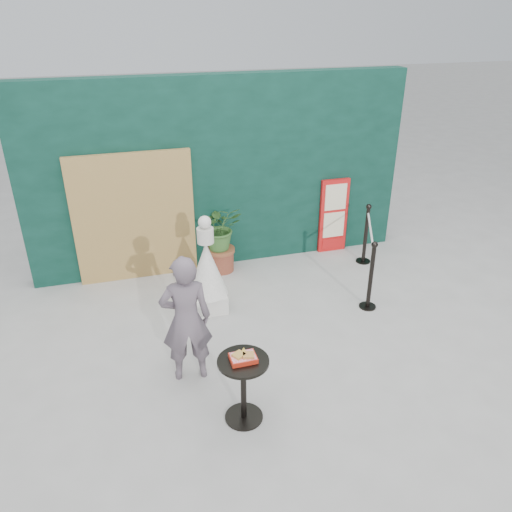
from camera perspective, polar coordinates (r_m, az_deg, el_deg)
The scene contains 10 objects.
ground at distance 5.98m, azimuth 3.34°, elevation -13.64°, with size 60.00×60.00×0.00m, color #ADAAA5.
back_wall at distance 7.95m, azimuth -4.03°, elevation 9.33°, with size 6.00×0.30×3.00m, color black.
bamboo_fence at distance 7.76m, azimuth -13.71°, elevation 4.24°, with size 1.80×0.08×2.00m, color tan.
woman at distance 5.59m, azimuth -7.99°, elevation -7.19°, with size 0.57×0.37×1.55m, color #62545E.
menu_board at distance 8.65m, azimuth 8.85°, elevation 4.55°, with size 0.50×0.07×1.30m.
statue at distance 6.90m, azimuth -5.61°, elevation -1.91°, with size 0.55×0.55×1.42m.
cafe_table at distance 5.17m, azimuth -1.45°, elevation -14.01°, with size 0.52×0.52×0.75m.
food_basket at distance 4.99m, azimuth -1.47°, elevation -11.48°, with size 0.26×0.19×0.11m.
planter at distance 7.89m, azimuth -4.10°, elevation 2.61°, with size 0.66×0.58×1.13m.
stanchion_barrier at distance 7.75m, azimuth 12.69°, elevation 0.22°, with size 0.84×1.54×1.03m.
Camera 1 is at (-1.61, -4.27, 3.87)m, focal length 35.00 mm.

